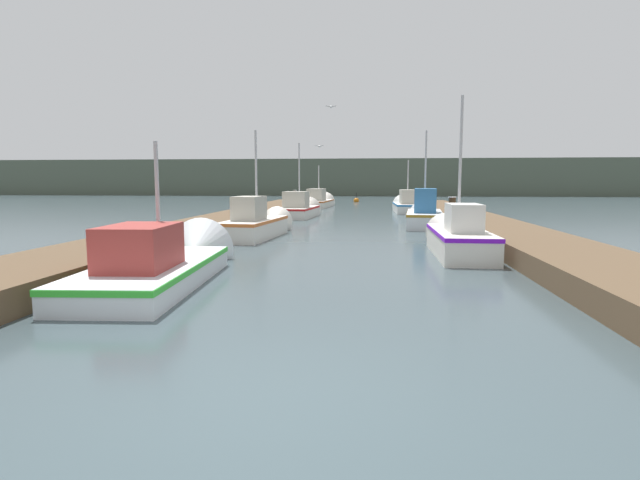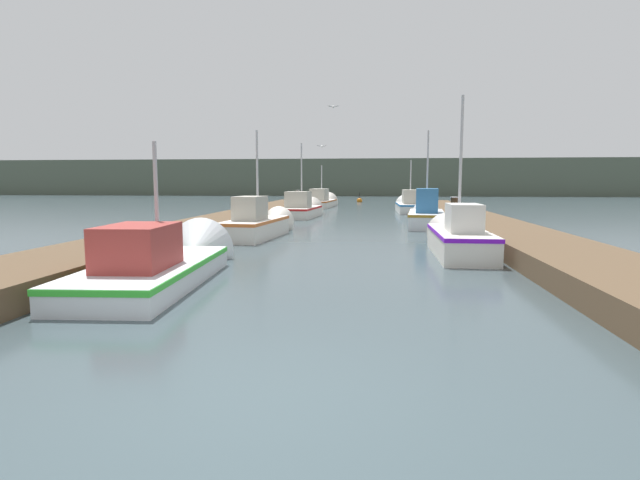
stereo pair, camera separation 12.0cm
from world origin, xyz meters
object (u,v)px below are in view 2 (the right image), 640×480
at_px(fishing_boat_0, 167,261).
at_px(fishing_boat_6, 322,201).
at_px(fishing_boat_2, 260,224).
at_px(mooring_piling_3, 298,200).
at_px(seagull_1, 333,107).
at_px(fishing_boat_4, 302,209).
at_px(mooring_piling_0, 454,212).
at_px(fishing_boat_3, 426,214).
at_px(fishing_boat_1, 458,237).
at_px(seagull_lead, 322,146).
at_px(mooring_piling_2, 430,204).
at_px(mooring_piling_1, 415,198).
at_px(channel_buoy, 359,201).
at_px(fishing_boat_5, 410,205).

distance_m(fishing_boat_0, fishing_boat_6, 28.66).
distance_m(fishing_boat_2, mooring_piling_3, 15.88).
bearing_deg(fishing_boat_6, seagull_1, -77.08).
height_order(fishing_boat_6, mooring_piling_3, fishing_boat_6).
bearing_deg(mooring_piling_3, seagull_1, -67.08).
bearing_deg(fishing_boat_4, mooring_piling_0, -30.38).
bearing_deg(fishing_boat_2, fishing_boat_4, 94.89).
height_order(fishing_boat_3, mooring_piling_3, fishing_boat_3).
relative_size(fishing_boat_1, mooring_piling_0, 3.68).
bearing_deg(seagull_lead, fishing_boat_4, -104.68).
bearing_deg(mooring_piling_3, mooring_piling_2, -21.68).
bearing_deg(seagull_1, mooring_piling_1, -114.79).
xyz_separation_m(mooring_piling_2, seagull_1, (-5.46, -3.74, 5.16)).
xyz_separation_m(mooring_piling_0, mooring_piling_2, (-0.22, 7.73, 0.00)).
relative_size(fishing_boat_0, seagull_1, 10.64).
xyz_separation_m(fishing_boat_0, seagull_1, (2.04, 16.53, 5.48)).
bearing_deg(seagull_lead, fishing_boat_3, -54.77).
relative_size(mooring_piling_0, mooring_piling_1, 1.12).
relative_size(fishing_boat_4, fishing_boat_6, 0.82).
height_order(fishing_boat_0, seagull_1, seagull_1).
bearing_deg(mooring_piling_3, mooring_piling_1, 43.44).
distance_m(fishing_boat_3, channel_buoy, 24.82).
bearing_deg(mooring_piling_0, fishing_boat_5, 96.55).
bearing_deg(fishing_boat_4, fishing_boat_0, -86.33).
bearing_deg(mooring_piling_0, fishing_boat_4, 145.25).
distance_m(fishing_boat_2, fishing_boat_3, 8.32).
bearing_deg(fishing_boat_0, seagull_lead, 83.42).
distance_m(mooring_piling_2, seagull_lead, 7.39).
distance_m(fishing_boat_6, channel_buoy, 9.30).
bearing_deg(mooring_piling_2, fishing_boat_3, -97.24).
bearing_deg(mooring_piling_3, fishing_boat_1, -68.74).
distance_m(fishing_boat_1, seagull_lead, 17.86).
relative_size(fishing_boat_5, mooring_piling_1, 4.75).
bearing_deg(fishing_boat_3, seagull_lead, 131.06).
bearing_deg(mooring_piling_3, fishing_boat_6, 77.48).
bearing_deg(mooring_piling_1, channel_buoy, 128.13).
bearing_deg(seagull_1, fishing_boat_3, 137.58).
distance_m(fishing_boat_0, fishing_boat_5, 24.11).
xyz_separation_m(fishing_boat_5, mooring_piling_2, (1.01, -2.94, 0.23)).
distance_m(fishing_boat_5, mooring_piling_2, 3.12).
bearing_deg(fishing_boat_2, mooring_piling_1, 78.31).
height_order(fishing_boat_5, seagull_lead, seagull_lead).
height_order(fishing_boat_3, mooring_piling_2, fishing_boat_3).
bearing_deg(fishing_boat_0, mooring_piling_1, 72.87).
xyz_separation_m(fishing_boat_2, mooring_piling_3, (-1.10, 15.84, 0.23)).
distance_m(fishing_boat_3, seagull_1, 7.81).
bearing_deg(fishing_boat_3, mooring_piling_3, 130.64).
bearing_deg(fishing_boat_6, fishing_boat_3, -63.52).
bearing_deg(fishing_boat_4, channel_buoy, 87.14).
relative_size(fishing_boat_0, fishing_boat_1, 1.22).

